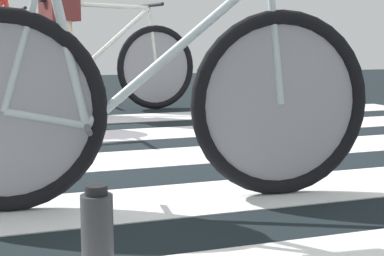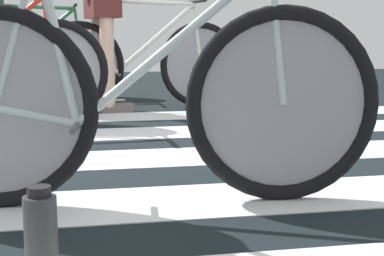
% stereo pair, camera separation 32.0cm
% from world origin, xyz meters
% --- Properties ---
extents(ground, '(18.00, 14.00, 0.02)m').
position_xyz_m(ground, '(0.00, 0.00, 0.01)').
color(ground, black).
extents(crosswalk_markings, '(5.48, 4.23, 0.00)m').
position_xyz_m(crosswalk_markings, '(0.03, -0.22, 0.02)').
color(crosswalk_markings, silver).
rests_on(crosswalk_markings, ground).
extents(bicycle_1_of_4, '(1.73, 0.52, 0.93)m').
position_xyz_m(bicycle_1_of_4, '(-0.19, -0.61, 0.41)').
color(bicycle_1_of_4, black).
rests_on(bicycle_1_of_4, ground).
extents(bicycle_3_of_4, '(1.72, 0.54, 0.93)m').
position_xyz_m(bicycle_3_of_4, '(0.10, 2.11, 0.41)').
color(bicycle_3_of_4, black).
rests_on(bicycle_3_of_4, ground).
extents(cyclist_3_of_4, '(0.37, 0.44, 1.02)m').
position_xyz_m(cyclist_3_of_4, '(-0.21, 2.06, 0.68)').
color(cyclist_3_of_4, beige).
rests_on(cyclist_3_of_4, ground).
extents(bicycle_4_of_4, '(1.74, 0.52, 0.93)m').
position_xyz_m(bicycle_4_of_4, '(-0.88, 3.15, 0.41)').
color(bicycle_4_of_4, black).
rests_on(bicycle_4_of_4, ground).
extents(water_bottle, '(0.08, 0.08, 0.26)m').
position_xyz_m(water_bottle, '(-0.51, -1.31, 0.15)').
color(water_bottle, '#2E3032').
rests_on(water_bottle, ground).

